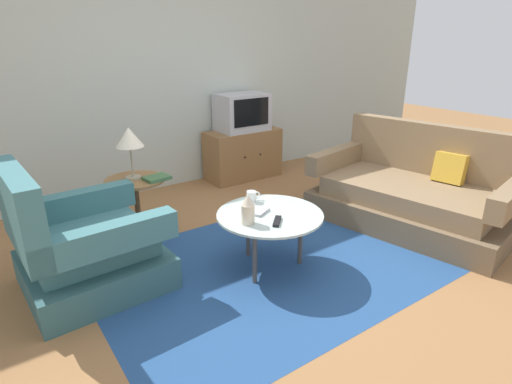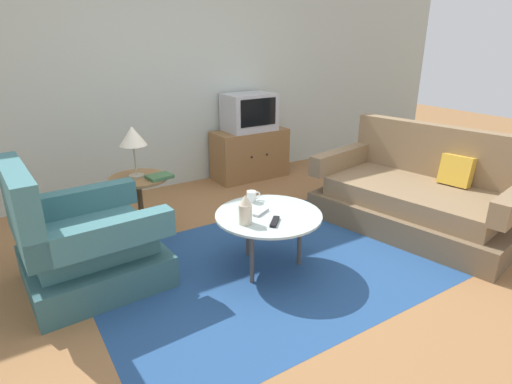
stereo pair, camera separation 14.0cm
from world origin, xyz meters
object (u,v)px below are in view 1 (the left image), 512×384
at_px(side_table, 136,195).
at_px(book, 157,178).
at_px(couch, 414,195).
at_px(vase, 248,210).
at_px(table_lamp, 129,139).
at_px(television, 242,112).
at_px(mug, 252,196).
at_px(tv_remote_silver, 262,212).
at_px(armchair, 83,249).
at_px(tv_stand, 243,154).
at_px(tv_remote_dark, 277,221).
at_px(coffee_table, 270,218).

height_order(side_table, book, book).
xyz_separation_m(couch, vase, (-1.89, 0.07, 0.28)).
bearing_deg(table_lamp, television, 26.87).
bearing_deg(couch, mug, 64.66).
bearing_deg(mug, tv_remote_silver, -106.22).
distance_m(armchair, tv_remote_silver, 1.32).
relative_size(television, tv_remote_silver, 3.69).
relative_size(tv_stand, tv_remote_dark, 6.21).
distance_m(couch, tv_remote_dark, 1.71).
bearing_deg(tv_remote_dark, television, -162.44).
xyz_separation_m(side_table, book, (0.15, -0.13, 0.17)).
bearing_deg(book, armchair, -156.75).
height_order(coffee_table, tv_remote_silver, tv_remote_silver).
height_order(mug, tv_remote_dark, mug).
xyz_separation_m(television, mug, (-1.04, -1.73, -0.34)).
distance_m(coffee_table, vase, 0.28).
height_order(side_table, television, television).
bearing_deg(television, coffee_table, -118.02).
xyz_separation_m(mug, book, (-0.51, 0.72, 0.06)).
xyz_separation_m(side_table, mug, (0.67, -0.85, 0.11)).
xyz_separation_m(armchair, coffee_table, (1.26, -0.53, 0.11)).
bearing_deg(side_table, tv_stand, 26.91).
bearing_deg(vase, couch, -2.05).
xyz_separation_m(television, book, (-1.55, -1.01, -0.28)).
xyz_separation_m(armchair, side_table, (0.62, 0.60, 0.09)).
xyz_separation_m(mug, tv_remote_dark, (-0.08, -0.44, -0.03)).
xyz_separation_m(couch, book, (-2.13, 1.12, 0.28)).
relative_size(tv_remote_dark, book, 0.66).
distance_m(mug, tv_remote_silver, 0.26).
height_order(couch, television, television).
bearing_deg(tv_stand, couch, -74.68).
bearing_deg(coffee_table, mug, 84.42).
bearing_deg(coffee_table, book, 116.01).
bearing_deg(armchair, tv_stand, 119.19).
bearing_deg(book, television, 25.19).
bearing_deg(television, mug, -121.08).
distance_m(vase, mug, 0.43).
bearing_deg(armchair, couch, 74.29).
xyz_separation_m(couch, side_table, (-2.29, 1.25, 0.11)).
xyz_separation_m(tv_remote_silver, book, (-0.44, 0.96, 0.09)).
height_order(table_lamp, book, table_lamp).
distance_m(coffee_table, table_lamp, 1.40).
relative_size(coffee_table, side_table, 1.48).
relative_size(table_lamp, vase, 2.07).
xyz_separation_m(coffee_table, book, (-0.49, 1.00, 0.14)).
height_order(coffee_table, tv_remote_dark, tv_remote_dark).
distance_m(couch, coffee_table, 1.66).
distance_m(tv_stand, tv_remote_dark, 2.44).
bearing_deg(table_lamp, armchair, -135.21).
distance_m(tv_remote_dark, book, 1.24).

